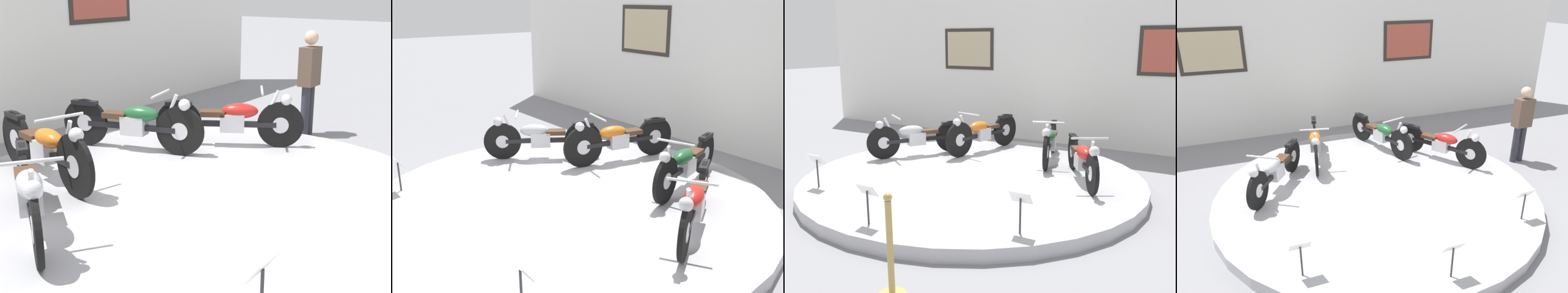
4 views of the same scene
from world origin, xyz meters
TOP-DOWN VIEW (x-y plane):
  - ground_plane at (0.00, 0.00)m, footprint 60.00×60.00m
  - display_platform at (0.00, 0.00)m, footprint 5.49×5.49m
  - back_wall at (0.00, 3.85)m, footprint 14.00×0.22m
  - motorcycle_silver at (-1.64, 0.60)m, footprint 1.13×1.67m
  - motorcycle_orange at (-0.72, 1.52)m, footprint 0.59×1.99m
  - motorcycle_green at (0.72, 1.52)m, footprint 0.69×1.92m
  - motorcycle_red at (1.63, 0.60)m, footprint 1.05×1.71m
  - info_placard_front_left at (-1.68, -1.71)m, footprint 0.26×0.11m
  - info_placard_front_right at (1.68, -1.71)m, footprint 0.26×0.11m

SIDE VIEW (x-z plane):
  - ground_plane at x=0.00m, z-range 0.00..0.00m
  - display_platform at x=0.00m, z-range 0.00..0.18m
  - info_placard_front_left at x=-1.68m, z-range 0.29..0.80m
  - info_placard_front_right at x=1.68m, z-range 0.29..0.80m
  - motorcycle_red at x=1.63m, z-range 0.16..0.95m
  - motorcycle_silver at x=-1.64m, z-range 0.17..0.95m
  - motorcycle_green at x=0.72m, z-range 0.17..0.96m
  - motorcycle_orange at x=-0.72m, z-range 0.17..0.98m
  - back_wall at x=0.00m, z-range 0.00..3.88m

